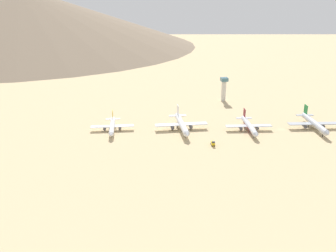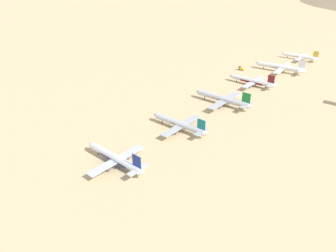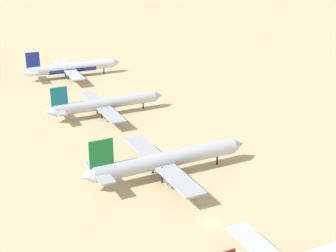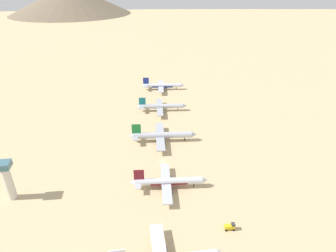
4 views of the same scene
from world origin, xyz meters
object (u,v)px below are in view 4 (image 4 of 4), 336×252
(parked_jet_3, at_px, (162,135))
(service_truck, at_px, (230,226))
(parked_jet_4, at_px, (161,106))
(parked_jet_2, at_px, (168,181))
(parked_jet_5, at_px, (162,86))
(control_tower, at_px, (7,178))

(parked_jet_3, relative_size, service_truck, 9.76)
(parked_jet_4, bearing_deg, parked_jet_2, -93.68)
(parked_jet_2, bearing_deg, service_truck, -53.50)
(parked_jet_4, distance_m, parked_jet_5, 55.79)
(service_truck, relative_size, control_tower, 0.22)
(service_truck, bearing_deg, parked_jet_5, 93.63)
(parked_jet_3, xyz_separation_m, parked_jet_4, (5.11, 55.08, -0.51))
(parked_jet_2, xyz_separation_m, parked_jet_5, (14.09, 165.27, 0.07))
(parked_jet_2, distance_m, control_tower, 90.41)
(parked_jet_2, xyz_separation_m, service_truck, (26.88, -36.34, -2.42))
(parked_jet_2, distance_m, parked_jet_4, 110.15)
(parked_jet_2, relative_size, parked_jet_5, 0.99)
(parked_jet_3, relative_size, parked_jet_4, 1.11)
(parked_jet_3, height_order, parked_jet_4, parked_jet_3)
(parked_jet_3, bearing_deg, control_tower, -150.13)
(parked_jet_4, bearing_deg, parked_jet_5, 82.76)
(service_truck, xyz_separation_m, control_tower, (-116.78, 38.43, 11.84))
(parked_jet_2, relative_size, service_truck, 8.77)
(parked_jet_4, xyz_separation_m, service_truck, (19.82, -146.25, -2.48))
(parked_jet_4, bearing_deg, control_tower, -131.96)
(parked_jet_4, relative_size, parked_jet_5, 0.99)
(parked_jet_4, distance_m, service_truck, 147.61)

